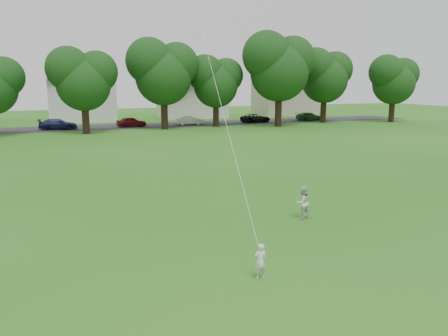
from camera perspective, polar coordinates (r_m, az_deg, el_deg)
name	(u,v)px	position (r m, az deg, el deg)	size (l,w,h in m)	color
ground	(198,257)	(13.73, -3.35, -11.47)	(160.00, 160.00, 0.00)	#1E5D15
street	(88,128)	(54.46, -17.28, 5.06)	(90.00, 7.00, 0.01)	#2D2D30
toddler	(260,261)	(12.14, 4.75, -12.04)	(0.37, 0.24, 1.00)	silver
older_boy	(302,202)	(17.40, 10.19, -4.46)	(0.63, 0.49, 1.30)	silver
kite	(223,113)	(16.26, -0.08, 7.14)	(1.34, 5.59, 12.45)	white
tree_row	(156,72)	(49.49, -8.83, 12.27)	(82.20, 8.90, 11.55)	black
parked_cars	(94,123)	(53.45, -16.67, 5.64)	(62.35, 2.25, 1.23)	black
house_row	(88,85)	(64.25, -17.36, 10.32)	(77.30, 13.94, 10.30)	silver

